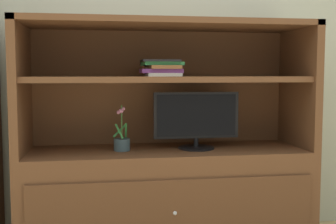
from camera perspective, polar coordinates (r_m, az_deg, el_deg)
painted_rear_wall at (r=3.19m, az=-1.14°, el=9.40°), size 6.00×0.10×2.80m
media_console at (r=2.92m, az=-0.17°, el=-8.41°), size 1.88×0.62×1.49m
tv_monitor at (r=2.88m, az=3.72°, el=-0.99°), size 0.57×0.24×0.38m
potted_plant at (r=2.83m, az=-6.05°, el=-3.95°), size 0.11×0.11×0.30m
magazine_stack at (r=2.83m, az=-0.86°, el=5.74°), size 0.27×0.31×0.11m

